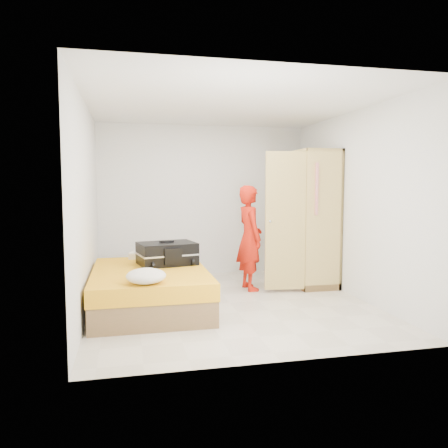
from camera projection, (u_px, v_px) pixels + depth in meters
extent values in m
plane|color=beige|center=(230.00, 303.00, 5.83)|extent=(4.00, 4.00, 0.00)
plane|color=white|center=(230.00, 105.00, 5.60)|extent=(4.00, 4.00, 0.00)
cube|color=white|center=(203.00, 200.00, 7.66)|extent=(3.60, 0.02, 2.60)
cube|color=white|center=(283.00, 217.00, 3.77)|extent=(3.60, 0.02, 2.60)
cube|color=white|center=(86.00, 207.00, 5.33)|extent=(0.02, 4.00, 2.60)
cube|color=white|center=(355.00, 204.00, 6.11)|extent=(0.02, 4.00, 2.60)
cube|color=brown|center=(150.00, 296.00, 5.60)|extent=(1.40, 2.00, 0.30)
cube|color=yellow|center=(150.00, 277.00, 5.58)|extent=(1.42, 2.02, 0.20)
cube|color=#E2BF6E|center=(324.00, 218.00, 7.00)|extent=(0.04, 1.20, 2.10)
cube|color=#E2BF6E|center=(324.00, 221.00, 6.37)|extent=(0.58, 0.04, 2.10)
cube|color=#E2BF6E|center=(295.00, 215.00, 7.50)|extent=(0.58, 0.04, 2.10)
cube|color=#E2BF6E|center=(309.00, 152.00, 6.84)|extent=(0.58, 1.20, 0.04)
cube|color=#9F7744|center=(307.00, 280.00, 7.03)|extent=(0.58, 1.20, 0.10)
cube|color=#E2BF6E|center=(286.00, 217.00, 7.17)|extent=(0.04, 0.59, 2.00)
cube|color=#E2BF6E|center=(285.00, 221.00, 6.30)|extent=(0.59, 0.10, 2.00)
cylinder|color=#B2B2B7|center=(309.00, 163.00, 6.86)|extent=(0.02, 1.10, 0.02)
imported|color=red|center=(250.00, 238.00, 6.53)|extent=(0.43, 0.60, 1.57)
cube|color=black|center=(167.00, 253.00, 5.91)|extent=(0.83, 0.67, 0.30)
cube|color=black|center=(167.00, 241.00, 5.90)|extent=(0.20, 0.09, 0.03)
ellipsoid|color=beige|center=(146.00, 276.00, 4.76)|extent=(0.44, 0.44, 0.17)
cube|color=beige|center=(147.00, 255.00, 6.39)|extent=(0.54, 0.37, 0.09)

